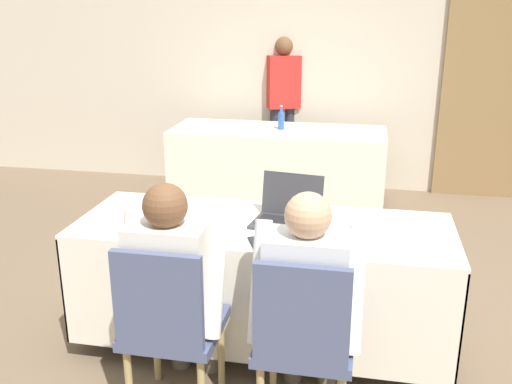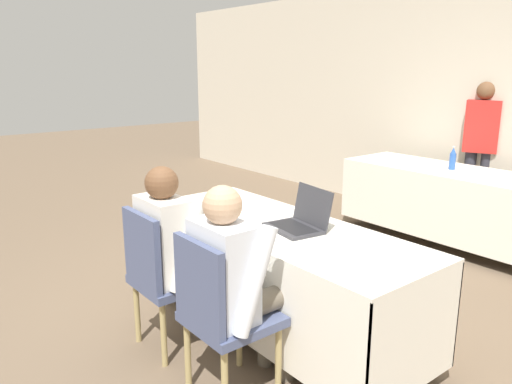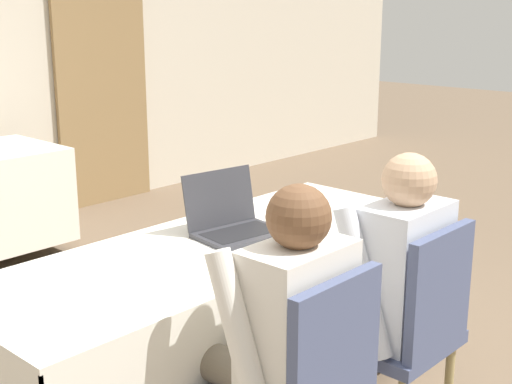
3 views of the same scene
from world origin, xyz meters
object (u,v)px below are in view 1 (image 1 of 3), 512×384
laptop (287,215)px  chair_near_left (169,323)px  person_checkered_shirt (175,282)px  cell_phone (256,243)px  person_white_shirt (307,294)px  water_bottle (281,119)px  person_red_shirt (283,102)px  chair_near_right (304,337)px

laptop → chair_near_left: (-0.44, -0.73, -0.30)m
laptop → person_checkered_shirt: size_ratio=0.33×
cell_phone → person_checkered_shirt: 0.46m
chair_near_left → person_white_shirt: 0.65m
cell_phone → person_white_shirt: 0.44m
water_bottle → person_red_shirt: (-0.09, 0.68, 0.05)m
water_bottle → person_checkered_shirt: person_checkered_shirt is taller
chair_near_left → laptop: bearing=-121.0°
laptop → chair_near_right: (0.19, -0.73, -0.30)m
laptop → person_white_shirt: (0.19, -0.63, -0.14)m
person_checkered_shirt → person_white_shirt: (0.62, 0.00, 0.00)m
chair_near_right → person_red_shirt: 3.95m
water_bottle → chair_near_left: size_ratio=0.25×
person_checkered_shirt → laptop: bearing=-125.0°
laptop → cell_phone: size_ratio=2.39×
person_checkered_shirt → person_red_shirt: bearing=-89.1°
chair_near_left → chair_near_right: same height
chair_near_right → person_white_shirt: size_ratio=0.78×
laptop → chair_near_left: laptop is taller
laptop → cell_phone: (-0.11, -0.31, -0.04)m
water_bottle → chair_near_right: 3.26m
water_bottle → person_red_shirt: size_ratio=0.15×
cell_phone → laptop: bearing=47.4°
cell_phone → chair_near_right: chair_near_right is taller
water_bottle → person_white_shirt: person_white_shirt is taller
laptop → chair_near_right: bearing=-67.5°
laptop → person_white_shirt: size_ratio=0.33×
chair_near_right → person_white_shirt: (0.00, 0.10, 0.16)m
cell_phone → person_white_shirt: (0.30, -0.31, -0.09)m
cell_phone → chair_near_left: 0.59m
water_bottle → chair_near_right: size_ratio=0.25×
cell_phone → chair_near_right: 0.57m
laptop → person_red_shirt: size_ratio=0.24×
chair_near_left → person_red_shirt: (-0.06, 3.87, 0.41)m
water_bottle → chair_near_right: bearing=-79.3°
chair_near_left → chair_near_right: size_ratio=1.00×
person_checkered_shirt → person_white_shirt: bearing=-180.0°
water_bottle → chair_near_left: 3.21m
laptop → chair_near_left: bearing=-112.8°
cell_phone → person_checkered_shirt: size_ratio=0.14×
laptop → chair_near_left: 0.90m
chair_near_left → chair_near_right: 0.62m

